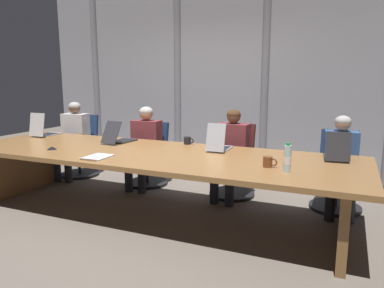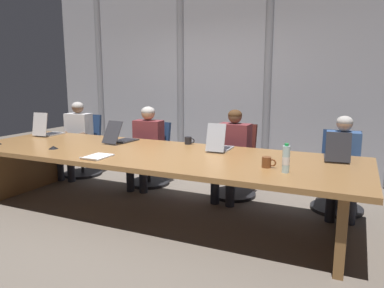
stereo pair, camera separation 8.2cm
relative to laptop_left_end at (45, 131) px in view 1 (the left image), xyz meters
The scene contains 20 objects.
ground_plane 2.15m from the laptop_left_end, 11.48° to the right, with size 13.05×13.05×0.00m, color #6B6056.
conference_table 2.01m from the laptop_left_end, 11.48° to the right, with size 4.56×1.42×0.73m.
curtain_backdrop 2.81m from the laptop_left_end, 43.53° to the left, with size 6.53×0.17×3.14m.
laptop_left_end is the anchor object (origin of this frame).
laptop_left_mid 1.29m from the laptop_left_end, ahead, with size 0.27×0.49×0.28m.
laptop_center 2.63m from the laptop_left_end, ahead, with size 0.22×0.42×0.32m.
laptop_right_mid 3.87m from the laptop_left_end, ahead, with size 0.27×0.40×0.30m.
office_chair_left_end 0.81m from the laptop_left_end, 86.48° to the left, with size 0.60×0.60×0.96m.
office_chair_left_mid 1.54m from the laptop_left_end, 27.44° to the left, with size 0.60×0.60×0.91m.
office_chair_center 2.72m from the laptop_left_end, 14.65° to the left, with size 0.60×0.60×0.94m.
office_chair_right_mid 3.97m from the laptop_left_end, ahead, with size 0.60×0.60×0.93m.
person_left_end 0.54m from the laptop_left_end, 85.65° to the left, with size 0.43×0.57×1.18m.
person_left_mid 1.43m from the laptop_left_end, 21.60° to the left, with size 0.44×0.57×1.15m.
person_center 2.66m from the laptop_left_end, 11.33° to the left, with size 0.43×0.56×1.15m.
person_right_mid 3.95m from the laptop_left_end, ahead, with size 0.41×0.57×1.13m.
water_bottle_primary 3.56m from the laptop_left_end, 11.01° to the right, with size 0.07×0.07×0.26m.
coffee_mug_near 2.15m from the laptop_left_end, ahead, with size 0.13×0.09×0.09m.
coffee_mug_far 3.35m from the laptop_left_end, ahead, with size 0.13×0.09×0.10m.
conference_mic_left_side 1.10m from the laptop_left_end, 40.92° to the right, with size 0.11×0.11×0.04m, color black.
spiral_notepad 1.83m from the laptop_left_end, 28.79° to the right, with size 0.22×0.31×0.03m.
Camera 1 is at (2.00, -3.46, 1.55)m, focal length 34.01 mm.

